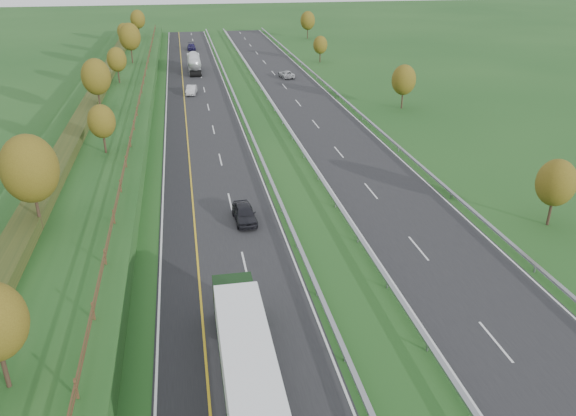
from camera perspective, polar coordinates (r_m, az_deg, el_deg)
name	(u,v)px	position (r m, az deg, el deg)	size (l,w,h in m)	color
ground	(268,136)	(72.98, -2.04, 7.33)	(400.00, 400.00, 0.00)	#1B4619
near_carriageway	(204,128)	(77.06, -8.57, 8.03)	(10.50, 200.00, 0.04)	black
far_carriageway	(323,122)	(79.29, 3.55, 8.73)	(10.50, 200.00, 0.04)	black
hard_shoulder	(175,130)	(77.03, -11.37, 7.82)	(3.00, 200.00, 0.04)	black
lane_markings	(251,126)	(77.39, -3.78, 8.35)	(26.75, 200.00, 0.01)	silver
embankment_left	(102,126)	(77.49, -18.33, 7.90)	(12.00, 200.00, 2.00)	#1B4619
hedge_left	(85,115)	(77.39, -19.96, 8.85)	(2.20, 180.00, 1.10)	#273616
fence_left	(136,112)	(76.15, -15.15, 9.37)	(0.12, 189.06, 1.20)	#422B19
median_barrier_near	(246,122)	(77.27, -4.33, 8.74)	(0.32, 200.00, 0.71)	gray
median_barrier_far	(283,120)	(77.97, -0.56, 8.95)	(0.32, 200.00, 0.71)	gray
outer_barrier_far	(363,116)	(80.71, 7.61, 9.29)	(0.32, 200.00, 0.71)	gray
trees_left	(96,91)	(72.91, -18.90, 11.21)	(6.64, 164.30, 7.66)	#2D2116
trees_far	(355,54)	(109.40, 6.81, 15.32)	(8.45, 118.60, 7.12)	#2D2116
box_lorry	(247,369)	(29.86, -4.15, -15.98)	(2.58, 16.28, 4.06)	black
road_tanker	(194,62)	(114.95, -9.52, 14.40)	(2.40, 11.22, 3.46)	silver
car_dark_near	(244,213)	(49.31, -4.45, -0.53)	(1.82, 4.51, 1.54)	black
car_silver_mid	(191,90)	(96.36, -9.78, 11.75)	(1.50, 4.31, 1.42)	#B5B5BA
car_small_far	(191,47)	(142.08, -9.79, 15.84)	(1.95, 4.79, 1.39)	#191440
car_oncoming	(286,74)	(108.06, -0.17, 13.45)	(2.14, 4.65, 1.29)	#B8B9BD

